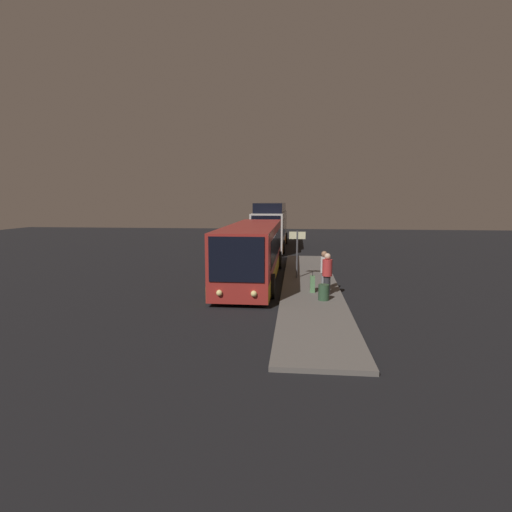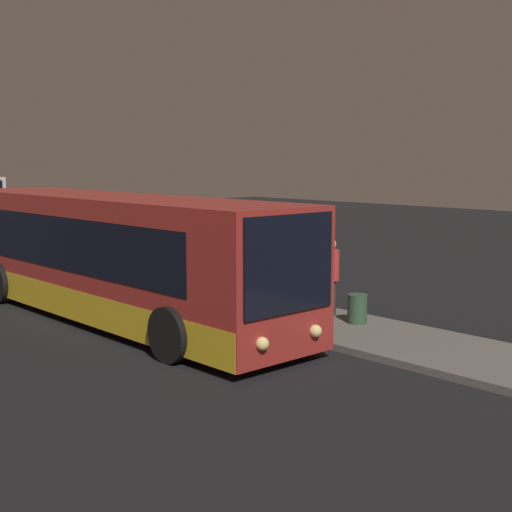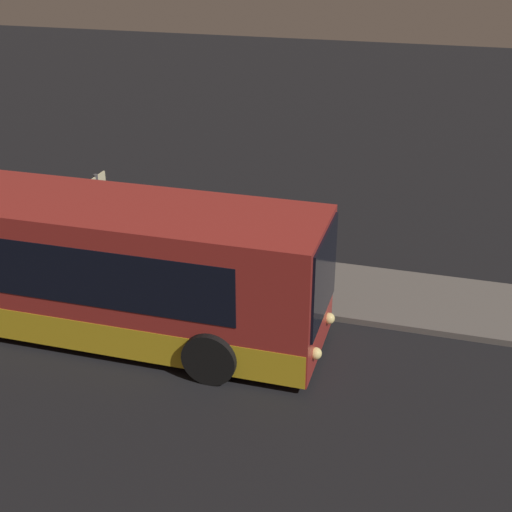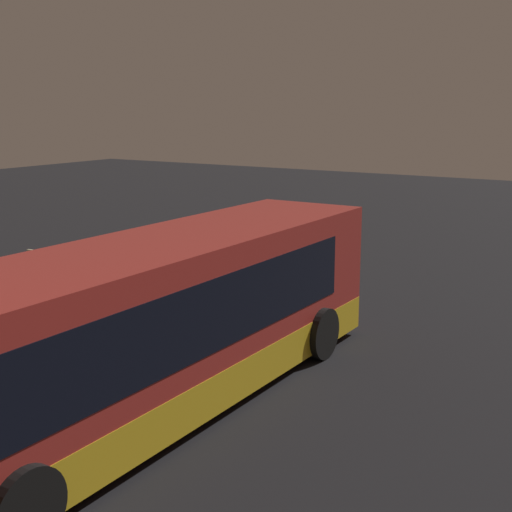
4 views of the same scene
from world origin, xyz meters
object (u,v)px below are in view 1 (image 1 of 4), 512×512
object	(u,v)px
passenger_waiting	(324,269)
suitcase	(312,284)
bus_lead	(253,252)
sign_post	(297,248)
trash_bin	(324,292)
passenger_boarding	(327,272)
bus_second	(271,227)

from	to	relation	value
passenger_waiting	suitcase	bearing A→B (deg)	12.43
bus_lead	sign_post	world-z (taller)	bus_lead
passenger_waiting	trash_bin	xyz separation A→B (m)	(1.74, -0.12, -0.68)
passenger_boarding	suitcase	world-z (taller)	passenger_boarding
passenger_boarding	sign_post	size ratio (longest dim) A/B	0.73
bus_second	passenger_boarding	distance (m)	18.47
passenger_boarding	passenger_waiting	world-z (taller)	passenger_boarding
bus_second	suitcase	bearing A→B (deg)	9.69
trash_bin	passenger_boarding	bearing A→B (deg)	168.70
passenger_boarding	sign_post	distance (m)	3.97
passenger_waiting	trash_bin	distance (m)	1.87
bus_lead	passenger_boarding	bearing A→B (deg)	44.11
passenger_waiting	sign_post	distance (m)	3.25
bus_second	trash_bin	size ratio (longest dim) A/B	17.69
passenger_boarding	sign_post	world-z (taller)	sign_post
bus_lead	trash_bin	xyz separation A→B (m)	(4.71, 3.41, -0.99)
trash_bin	bus_lead	bearing A→B (deg)	-144.12
bus_lead	bus_second	distance (m)	14.39
sign_post	trash_bin	xyz separation A→B (m)	(4.70, 1.10, -1.26)
trash_bin	passenger_waiting	bearing A→B (deg)	176.14
sign_post	trash_bin	size ratio (longest dim) A/B	3.82
bus_second	passenger_boarding	world-z (taller)	bus_second
sign_post	bus_lead	bearing A→B (deg)	-90.42
bus_second	passenger_waiting	distance (m)	17.73
suitcase	sign_post	size ratio (longest dim) A/B	0.38
bus_lead	passenger_waiting	xyz separation A→B (m)	(2.97, 3.53, -0.32)
bus_lead	bus_second	bearing A→B (deg)	180.00
suitcase	trash_bin	size ratio (longest dim) A/B	1.46
suitcase	passenger_boarding	bearing A→B (deg)	51.57
suitcase	bus_second	bearing A→B (deg)	-170.31
bus_lead	trash_bin	bearing A→B (deg)	35.88
passenger_boarding	bus_lead	bearing A→B (deg)	-24.23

